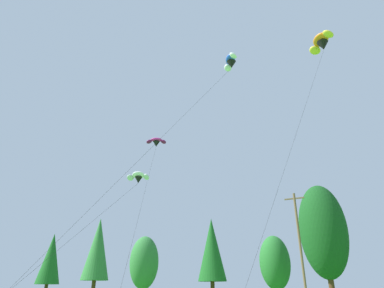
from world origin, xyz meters
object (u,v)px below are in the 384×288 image
at_px(parafoil_kite_high_white, 138,177).
at_px(parafoil_kite_mid_magenta, 156,142).
at_px(utility_pole, 300,246).
at_px(parafoil_kite_far_orange, 322,42).
at_px(parafoil_kite_low_blue_white, 231,62).

height_order(parafoil_kite_high_white, parafoil_kite_mid_magenta, parafoil_kite_mid_magenta).
bearing_deg(parafoil_kite_high_white, utility_pole, 49.92).
xyz_separation_m(parafoil_kite_far_orange, parafoil_kite_low_blue_white, (-8.71, -1.86, -0.72)).
bearing_deg(parafoil_kite_mid_magenta, parafoil_kite_low_blue_white, -27.12).
bearing_deg(parafoil_kite_far_orange, parafoil_kite_mid_magenta, 167.90).
height_order(parafoil_kite_far_orange, parafoil_kite_low_blue_white, parafoil_kite_far_orange).
relative_size(parafoil_kite_high_white, parafoil_kite_low_blue_white, 0.54).
bearing_deg(parafoil_kite_low_blue_white, parafoil_kite_high_white, -166.53).
bearing_deg(parafoil_kite_far_orange, parafoil_kite_low_blue_white, -167.96).
height_order(utility_pole, parafoil_kite_low_blue_white, parafoil_kite_low_blue_white).
bearing_deg(utility_pole, parafoil_kite_far_orange, -59.58).
distance_m(parafoil_kite_mid_magenta, parafoil_kite_far_orange, 22.21).
relative_size(parafoil_kite_mid_magenta, parafoil_kite_low_blue_white, 0.84).
distance_m(utility_pole, parafoil_kite_mid_magenta, 20.89).
relative_size(utility_pole, parafoil_kite_mid_magenta, 0.65).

